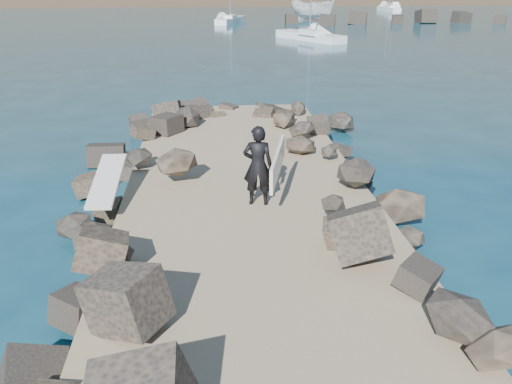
% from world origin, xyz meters
% --- Properties ---
extents(ground, '(800.00, 800.00, 0.00)m').
position_xyz_m(ground, '(0.00, 0.00, 0.00)').
color(ground, '#0F384C').
rests_on(ground, ground).
extents(jetty, '(6.00, 26.00, 0.60)m').
position_xyz_m(jetty, '(0.00, -2.00, 0.30)').
color(jetty, '#8C7759').
rests_on(jetty, ground).
extents(riprap_left, '(2.60, 22.00, 1.00)m').
position_xyz_m(riprap_left, '(-2.90, -1.50, 0.50)').
color(riprap_left, black).
rests_on(riprap_left, ground).
extents(riprap_right, '(2.60, 22.00, 1.00)m').
position_xyz_m(riprap_right, '(2.90, -1.50, 0.50)').
color(riprap_right, black).
rests_on(riprap_right, ground).
extents(breakwater_secondary, '(52.00, 4.00, 1.20)m').
position_xyz_m(breakwater_secondary, '(35.00, 55.00, 0.60)').
color(breakwater_secondary, black).
rests_on(breakwater_secondary, ground).
extents(surfboard_resting, '(0.66, 2.34, 0.08)m').
position_xyz_m(surfboard_resting, '(-3.28, 0.93, 1.04)').
color(surfboard_resting, silver).
rests_on(surfboard_resting, riprap_left).
extents(boat_imported, '(6.11, 6.65, 2.54)m').
position_xyz_m(boat_imported, '(12.44, 60.51, 1.27)').
color(boat_imported, white).
rests_on(boat_imported, ground).
extents(surfer_with_board, '(1.13, 2.26, 1.86)m').
position_xyz_m(surfer_with_board, '(0.25, 0.57, 1.54)').
color(surfer_with_board, black).
rests_on(surfer_with_board, jetty).
extents(sailboat_b, '(3.88, 6.65, 8.01)m').
position_xyz_m(sailboat_b, '(2.21, 57.47, 0.35)').
color(sailboat_b, white).
rests_on(sailboat_b, ground).
extents(sailboat_f, '(2.44, 6.27, 7.49)m').
position_xyz_m(sailboat_f, '(30.53, 84.91, 0.35)').
color(sailboat_f, white).
rests_on(sailboat_f, ground).
extents(sailboat_d, '(1.94, 6.19, 7.44)m').
position_xyz_m(sailboat_d, '(26.93, 76.02, 0.35)').
color(sailboat_d, white).
rests_on(sailboat_d, ground).
extents(sailboat_c, '(5.29, 7.58, 9.27)m').
position_xyz_m(sailboat_c, '(8.32, 39.17, 0.35)').
color(sailboat_c, white).
rests_on(sailboat_c, ground).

